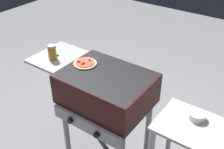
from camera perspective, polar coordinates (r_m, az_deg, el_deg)
grill at (r=1.99m, az=-1.58°, el=-3.44°), size 0.96×0.53×0.90m
pizza_pepperoni at (r=2.03m, az=-5.73°, el=2.36°), size 0.17×0.17×0.04m
sauce_jar at (r=2.12m, az=-12.46°, el=4.56°), size 0.06×0.06×0.12m
topping_bowl_near at (r=1.79m, az=17.45°, el=-8.30°), size 0.11×0.11×0.04m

